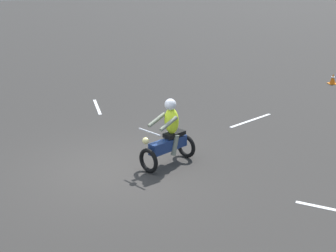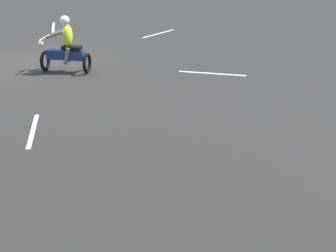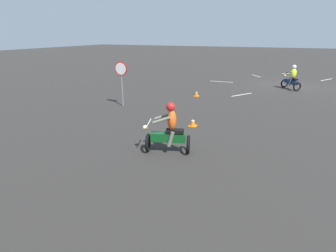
% 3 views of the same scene
% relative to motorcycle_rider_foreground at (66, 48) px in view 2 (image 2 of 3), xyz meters
% --- Properties ---
extents(ground_plane, '(120.00, 120.00, 0.00)m').
position_rel_motorcycle_rider_foreground_xyz_m(ground_plane, '(0.13, -1.31, -0.73)').
color(ground_plane, '#2D2B28').
extents(motorcycle_rider_foreground, '(1.31, 1.49, 1.66)m').
position_rel_motorcycle_rider_foreground_xyz_m(motorcycle_rider_foreground, '(0.00, 0.00, 0.00)').
color(motorcycle_rider_foreground, black).
rests_on(motorcycle_rider_foreground, ground).
extents(lane_stripe_ne, '(1.11, 1.51, 0.01)m').
position_rel_motorcycle_rider_foreground_xyz_m(lane_stripe_ne, '(2.86, 3.00, -0.72)').
color(lane_stripe_ne, silver).
rests_on(lane_stripe_ne, ground).
extents(lane_stripe_nw, '(1.17, 1.71, 0.01)m').
position_rel_motorcycle_rider_foreground_xyz_m(lane_stripe_nw, '(-2.94, 3.11, -0.72)').
color(lane_stripe_nw, silver).
rests_on(lane_stripe_nw, ground).
extents(lane_stripe_w, '(1.83, 0.26, 0.01)m').
position_rel_motorcycle_rider_foreground_xyz_m(lane_stripe_w, '(-5.24, -1.65, -0.72)').
color(lane_stripe_w, silver).
rests_on(lane_stripe_w, ground).
extents(lane_stripe_sw, '(1.10, 1.64, 0.01)m').
position_rel_motorcycle_rider_foreground_xyz_m(lane_stripe_sw, '(-2.90, -5.51, -0.72)').
color(lane_stripe_sw, silver).
rests_on(lane_stripe_sw, ground).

